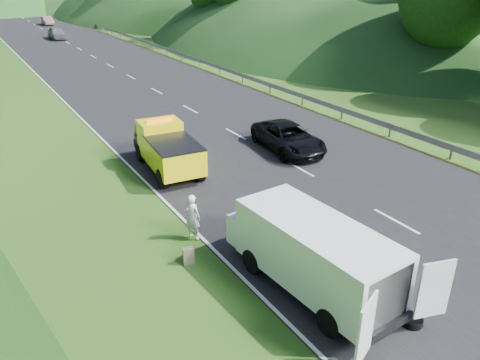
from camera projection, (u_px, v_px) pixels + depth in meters
ground at (302, 220)px, 17.99m from camera, size 320.00×320.00×0.00m
road_surface at (93, 57)px, 50.48m from camera, size 14.00×200.00×0.02m
guardrail at (122, 38)px, 63.65m from camera, size 0.06×140.00×1.52m
tree_line_right at (183, 27)px, 75.48m from camera, size 14.00×140.00×14.00m
hills_backdrop at (9, 3)px, 125.71m from camera, size 201.00×288.60×44.00m
tow_truck at (167, 148)px, 21.96m from camera, size 2.43×5.45×2.28m
white_van at (312, 251)px, 13.67m from camera, size 3.51×6.56×2.28m
woman at (194, 238)px, 16.77m from camera, size 0.69×0.77×1.72m
child at (256, 258)px, 15.64m from camera, size 0.60×0.60×0.98m
worker at (353, 303)px, 13.54m from camera, size 1.24×0.73×1.90m
suitcase at (189, 256)px, 15.23m from camera, size 0.40×0.28×0.58m
spare_tire at (411, 324)px, 12.73m from camera, size 0.59×0.59×0.20m
passing_suv at (288, 150)px, 24.80m from camera, size 2.89×5.24×1.39m
dist_car_a at (58, 39)px, 62.54m from camera, size 1.87×4.65×1.58m
dist_car_b at (48, 25)px, 77.59m from camera, size 1.45×4.16×1.37m
dist_car_c at (25, 15)px, 93.39m from camera, size 1.87×4.59×1.33m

